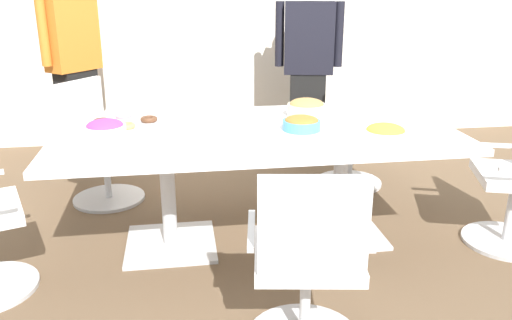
# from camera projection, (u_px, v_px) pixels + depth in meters

# --- Properties ---
(ground_plane) EXTENTS (10.00, 10.00, 0.01)m
(ground_plane) POSITION_uv_depth(u_px,v_px,m) (256.00, 240.00, 3.44)
(ground_plane) COLOR brown
(back_wall) EXTENTS (8.00, 0.10, 2.80)m
(back_wall) POSITION_uv_depth(u_px,v_px,m) (220.00, 2.00, 5.23)
(back_wall) COLOR white
(back_wall) RESTS_ON ground
(conference_table) EXTENTS (2.40, 1.20, 0.75)m
(conference_table) POSITION_uv_depth(u_px,v_px,m) (256.00, 148.00, 3.24)
(conference_table) COLOR white
(conference_table) RESTS_ON ground
(office_chair_0) EXTENTS (0.76, 0.76, 0.91)m
(office_chair_0) POSITION_uv_depth(u_px,v_px,m) (99.00, 149.00, 3.96)
(office_chair_0) COLOR silver
(office_chair_0) RESTS_ON ground
(office_chair_2) EXTENTS (0.62, 0.62, 0.91)m
(office_chair_2) POSITION_uv_depth(u_px,v_px,m) (307.00, 272.00, 2.28)
(office_chair_2) COLOR silver
(office_chair_2) RESTS_ON ground
(office_chair_4) EXTENTS (0.76, 0.76, 0.91)m
(office_chair_4) POSITION_uv_depth(u_px,v_px,m) (354.00, 135.00, 4.29)
(office_chair_4) COLOR silver
(office_chair_4) RESTS_ON ground
(person_standing_0) EXTENTS (0.46, 0.51, 1.83)m
(person_standing_0) POSITION_uv_depth(u_px,v_px,m) (74.00, 60.00, 4.49)
(person_standing_0) COLOR black
(person_standing_0) RESTS_ON ground
(person_standing_1) EXTENTS (0.61, 0.30, 1.68)m
(person_standing_1) POSITION_uv_depth(u_px,v_px,m) (308.00, 65.00, 4.80)
(person_standing_1) COLOR black
(person_standing_1) RESTS_ON ground
(snack_bowl_pretzels) EXTENTS (0.23, 0.23, 0.09)m
(snack_bowl_pretzels) POSITION_uv_depth(u_px,v_px,m) (301.00, 123.00, 3.16)
(snack_bowl_pretzels) COLOR #4C9EC6
(snack_bowl_pretzels) RESTS_ON conference_table
(snack_bowl_candy_mix) EXTENTS (0.23, 0.23, 0.11)m
(snack_bowl_candy_mix) POSITION_uv_depth(u_px,v_px,m) (105.00, 129.00, 2.99)
(snack_bowl_candy_mix) COLOR white
(snack_bowl_candy_mix) RESTS_ON conference_table
(snack_bowl_chips_yellow) EXTENTS (0.24, 0.24, 0.12)m
(snack_bowl_chips_yellow) POSITION_uv_depth(u_px,v_px,m) (385.00, 134.00, 2.88)
(snack_bowl_chips_yellow) COLOR white
(snack_bowl_chips_yellow) RESTS_ON conference_table
(snack_bowl_cookies) EXTENTS (0.25, 0.25, 0.12)m
(snack_bowl_cookies) POSITION_uv_depth(u_px,v_px,m) (307.00, 108.00, 3.48)
(snack_bowl_cookies) COLOR beige
(snack_bowl_cookies) RESTS_ON conference_table
(donut_platter) EXTENTS (0.40, 0.39, 0.04)m
(donut_platter) POSITION_uv_depth(u_px,v_px,m) (126.00, 122.00, 3.29)
(donut_platter) COLOR white
(donut_platter) RESTS_ON conference_table
(plate_stack) EXTENTS (0.22, 0.22, 0.03)m
(plate_stack) POSITION_uv_depth(u_px,v_px,m) (360.00, 125.00, 3.22)
(plate_stack) COLOR white
(plate_stack) RESTS_ON conference_table
(napkin_pile) EXTENTS (0.16, 0.16, 0.09)m
(napkin_pile) POSITION_uv_depth(u_px,v_px,m) (140.00, 147.00, 2.69)
(napkin_pile) COLOR white
(napkin_pile) RESTS_ON conference_table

